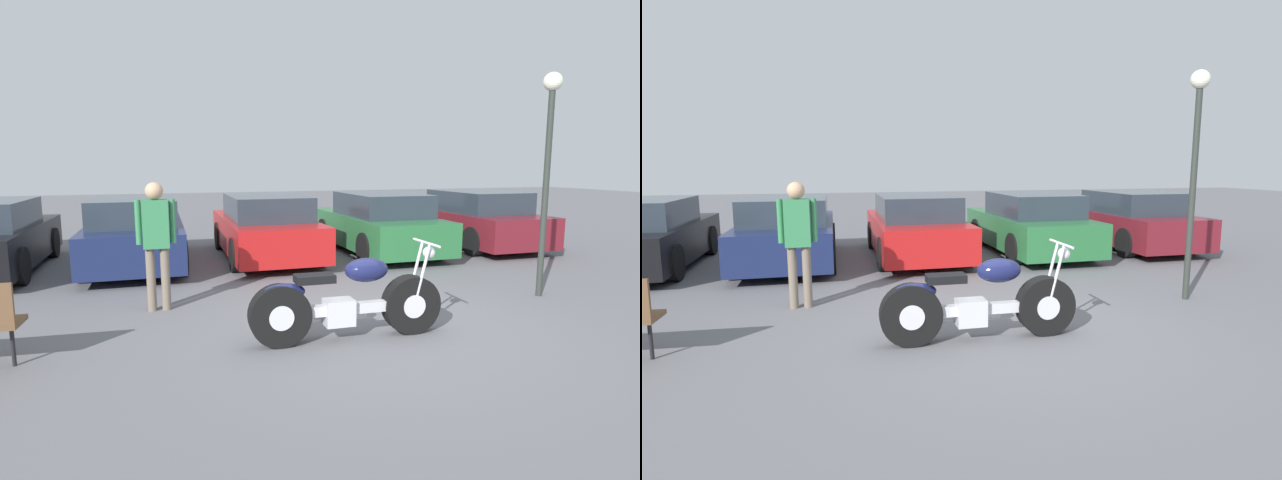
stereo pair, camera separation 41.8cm
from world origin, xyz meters
TOP-DOWN VIEW (x-y plane):
  - ground_plane at (0.00, 0.00)m, footprint 60.00×60.00m
  - motorcycle at (-0.45, -0.29)m, footprint 2.29×0.62m
  - parked_car_black at (-5.52, 5.02)m, footprint 1.83×4.24m
  - parked_car_navy at (-2.92, 4.94)m, footprint 1.83×4.24m
  - parked_car_red at (-0.33, 4.97)m, footprint 1.83×4.24m
  - parked_car_green at (2.27, 4.91)m, footprint 1.83×4.24m
  - parked_car_maroon at (4.87, 5.04)m, footprint 1.83×4.24m
  - lamp_post at (3.04, 0.61)m, footprint 0.27×0.27m
  - person_standing at (-2.50, 1.57)m, footprint 0.52×0.24m

SIDE VIEW (x-z plane):
  - ground_plane at x=0.00m, z-range 0.00..0.00m
  - motorcycle at x=-0.45m, z-range -0.11..0.99m
  - parked_car_black at x=-5.52m, z-range -0.03..1.32m
  - parked_car_navy at x=-2.92m, z-range -0.03..1.32m
  - parked_car_red at x=-0.33m, z-range -0.03..1.32m
  - parked_car_green at x=2.27m, z-range -0.03..1.32m
  - parked_car_maroon at x=4.87m, z-range -0.03..1.32m
  - person_standing at x=-2.50m, z-range 0.17..1.94m
  - lamp_post at x=3.04m, z-range 0.60..3.91m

